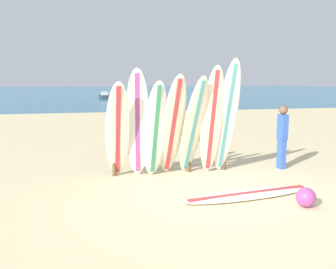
{
  "coord_description": "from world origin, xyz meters",
  "views": [
    {
      "loc": [
        -2.26,
        -6.09,
        2.14
      ],
      "look_at": [
        -0.35,
        2.31,
        0.84
      ],
      "focal_mm": 39.88,
      "sensor_mm": 36.0,
      "label": 1
    }
  ],
  "objects_px": {
    "surfboard_rack": "(171,144)",
    "surfboard_leaning_center_right": "(193,127)",
    "surfboard_leaning_far_left": "(118,131)",
    "surfboard_leaning_right": "(212,121)",
    "surfboard_leaning_center": "(173,126)",
    "beach_ball": "(306,197)",
    "surfboard_lying_on_sand": "(249,194)",
    "surfboard_leaning_far_right": "(227,118)",
    "beachgoer_standing": "(282,134)",
    "surfboard_leaning_left": "(137,124)",
    "small_boat_offshore": "(104,96)",
    "surfboard_leaning_center_left": "(155,130)"
  },
  "relations": [
    {
      "from": "surfboard_leaning_far_left",
      "to": "surfboard_leaning_center",
      "type": "height_order",
      "value": "surfboard_leaning_center"
    },
    {
      "from": "surfboard_leaning_center_right",
      "to": "surfboard_leaning_right",
      "type": "relative_size",
      "value": 0.91
    },
    {
      "from": "surfboard_leaning_left",
      "to": "beachgoer_standing",
      "type": "bearing_deg",
      "value": 1.32
    },
    {
      "from": "surfboard_leaning_far_right",
      "to": "beach_ball",
      "type": "distance_m",
      "value": 2.64
    },
    {
      "from": "surfboard_leaning_far_left",
      "to": "surfboard_leaning_center_right",
      "type": "relative_size",
      "value": 0.95
    },
    {
      "from": "surfboard_leaning_far_left",
      "to": "surfboard_leaning_right",
      "type": "xyz_separation_m",
      "value": [
        2.05,
        -0.06,
        0.16
      ]
    },
    {
      "from": "surfboard_rack",
      "to": "surfboard_leaning_center_left",
      "type": "bearing_deg",
      "value": -141.92
    },
    {
      "from": "surfboard_leaning_far_left",
      "to": "surfboard_leaning_left",
      "type": "bearing_deg",
      "value": 12.34
    },
    {
      "from": "surfboard_lying_on_sand",
      "to": "small_boat_offshore",
      "type": "height_order",
      "value": "small_boat_offshore"
    },
    {
      "from": "surfboard_leaning_right",
      "to": "small_boat_offshore",
      "type": "bearing_deg",
      "value": 90.74
    },
    {
      "from": "surfboard_leaning_far_right",
      "to": "beachgoer_standing",
      "type": "xyz_separation_m",
      "value": [
        1.5,
        0.23,
        -0.45
      ]
    },
    {
      "from": "surfboard_leaning_far_left",
      "to": "surfboard_leaning_center",
      "type": "distance_m",
      "value": 1.18
    },
    {
      "from": "surfboard_leaning_center",
      "to": "surfboard_leaning_right",
      "type": "bearing_deg",
      "value": -3.63
    },
    {
      "from": "surfboard_leaning_right",
      "to": "surfboard_leaning_center_left",
      "type": "bearing_deg",
      "value": 175.88
    },
    {
      "from": "beach_ball",
      "to": "surfboard_leaning_center_left",
      "type": "bearing_deg",
      "value": 131.04
    },
    {
      "from": "surfboard_leaning_right",
      "to": "small_boat_offshore",
      "type": "xyz_separation_m",
      "value": [
        -0.44,
        34.05,
        -0.96
      ]
    },
    {
      "from": "surfboard_leaning_right",
      "to": "surfboard_leaning_center_right",
      "type": "bearing_deg",
      "value": 177.19
    },
    {
      "from": "surfboard_lying_on_sand",
      "to": "beach_ball",
      "type": "distance_m",
      "value": 1.02
    },
    {
      "from": "surfboard_rack",
      "to": "surfboard_leaning_left",
      "type": "xyz_separation_m",
      "value": [
        -0.8,
        -0.26,
        0.51
      ]
    },
    {
      "from": "surfboard_rack",
      "to": "surfboard_leaning_center_right",
      "type": "distance_m",
      "value": 0.72
    },
    {
      "from": "surfboard_rack",
      "to": "surfboard_leaning_center_right",
      "type": "bearing_deg",
      "value": -44.42
    },
    {
      "from": "surfboard_leaning_center_right",
      "to": "surfboard_lying_on_sand",
      "type": "xyz_separation_m",
      "value": [
        0.59,
        -1.61,
        -1.07
      ]
    },
    {
      "from": "surfboard_rack",
      "to": "surfboard_lying_on_sand",
      "type": "relative_size",
      "value": 0.99
    },
    {
      "from": "surfboard_rack",
      "to": "surfboard_leaning_center_right",
      "type": "height_order",
      "value": "surfboard_leaning_center_right"
    },
    {
      "from": "beach_ball",
      "to": "surfboard_leaning_right",
      "type": "bearing_deg",
      "value": 110.25
    },
    {
      "from": "surfboard_leaning_center",
      "to": "beach_ball",
      "type": "relative_size",
      "value": 6.8
    },
    {
      "from": "surfboard_rack",
      "to": "surfboard_leaning_center",
      "type": "bearing_deg",
      "value": -97.28
    },
    {
      "from": "surfboard_leaning_far_right",
      "to": "surfboard_lying_on_sand",
      "type": "bearing_deg",
      "value": -96.28
    },
    {
      "from": "surfboard_leaning_center_right",
      "to": "small_boat_offshore",
      "type": "distance_m",
      "value": 34.04
    },
    {
      "from": "surfboard_leaning_left",
      "to": "surfboard_leaning_center_left",
      "type": "relative_size",
      "value": 1.12
    },
    {
      "from": "surfboard_leaning_far_left",
      "to": "surfboard_leaning_right",
      "type": "distance_m",
      "value": 2.05
    },
    {
      "from": "surfboard_rack",
      "to": "surfboard_leaning_far_right",
      "type": "height_order",
      "value": "surfboard_leaning_far_right"
    },
    {
      "from": "surfboard_leaning_center",
      "to": "surfboard_leaning_far_left",
      "type": "bearing_deg",
      "value": 179.61
    },
    {
      "from": "surfboard_lying_on_sand",
      "to": "surfboard_leaning_center",
      "type": "bearing_deg",
      "value": 122.41
    },
    {
      "from": "surfboard_leaning_center_right",
      "to": "surfboard_leaning_far_right",
      "type": "distance_m",
      "value": 0.78
    },
    {
      "from": "surfboard_leaning_left",
      "to": "beach_ball",
      "type": "distance_m",
      "value": 3.65
    },
    {
      "from": "surfboard_leaning_left",
      "to": "beachgoer_standing",
      "type": "xyz_separation_m",
      "value": [
        3.47,
        0.08,
        -0.35
      ]
    },
    {
      "from": "surfboard_leaning_far_left",
      "to": "surfboard_leaning_center",
      "type": "relative_size",
      "value": 0.93
    },
    {
      "from": "surfboard_leaning_far_left",
      "to": "small_boat_offshore",
      "type": "relative_size",
      "value": 0.79
    },
    {
      "from": "surfboard_leaning_right",
      "to": "surfboard_leaning_far_right",
      "type": "xyz_separation_m",
      "value": [
        0.35,
        0.01,
        0.07
      ]
    },
    {
      "from": "small_boat_offshore",
      "to": "beach_ball",
      "type": "height_order",
      "value": "small_boat_offshore"
    },
    {
      "from": "surfboard_rack",
      "to": "surfboard_leaning_center_right",
      "type": "relative_size",
      "value": 1.21
    },
    {
      "from": "surfboard_leaning_left",
      "to": "surfboard_leaning_center_right",
      "type": "bearing_deg",
      "value": -6.45
    },
    {
      "from": "surfboard_leaning_far_left",
      "to": "surfboard_leaning_center_right",
      "type": "bearing_deg",
      "value": -1.5
    },
    {
      "from": "surfboard_leaning_center_right",
      "to": "surfboard_leaning_right",
      "type": "height_order",
      "value": "surfboard_leaning_right"
    },
    {
      "from": "surfboard_leaning_center_right",
      "to": "small_boat_offshore",
      "type": "xyz_separation_m",
      "value": [
        -0.02,
        34.03,
        -0.85
      ]
    },
    {
      "from": "beachgoer_standing",
      "to": "beach_ball",
      "type": "bearing_deg",
      "value": -111.14
    },
    {
      "from": "surfboard_leaning_center",
      "to": "small_boat_offshore",
      "type": "distance_m",
      "value": 34.01
    },
    {
      "from": "surfboard_rack",
      "to": "beach_ball",
      "type": "relative_size",
      "value": 8.09
    },
    {
      "from": "surfboard_leaning_far_left",
      "to": "surfboard_leaning_center_right",
      "type": "distance_m",
      "value": 1.63
    }
  ]
}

